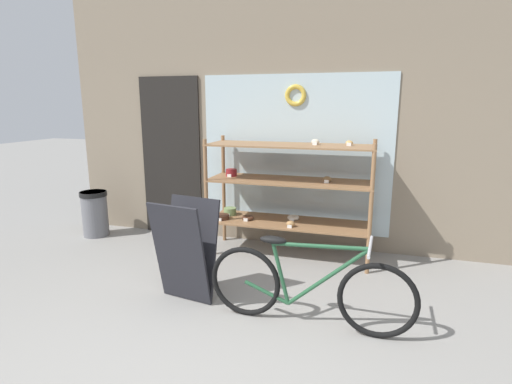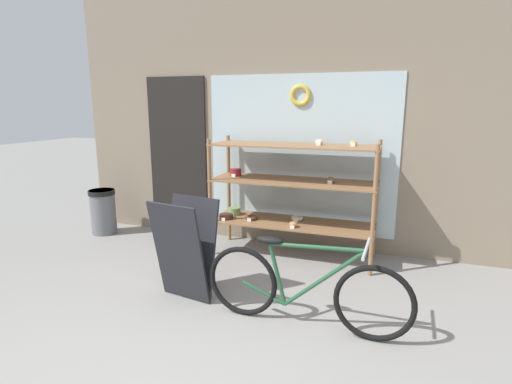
{
  "view_description": "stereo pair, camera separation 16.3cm",
  "coord_description": "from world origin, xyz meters",
  "px_view_note": "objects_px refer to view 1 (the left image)",
  "views": [
    {
      "loc": [
        1.15,
        -1.97,
        1.75
      ],
      "look_at": [
        0.11,
        1.47,
        0.96
      ],
      "focal_mm": 28.0,
      "sensor_mm": 36.0,
      "label": 1
    },
    {
      "loc": [
        1.3,
        -1.92,
        1.75
      ],
      "look_at": [
        0.11,
        1.47,
        0.96
      ],
      "focal_mm": 28.0,
      "sensor_mm": 36.0,
      "label": 2
    }
  ],
  "objects_px": {
    "display_case": "(285,187)",
    "bicycle": "(307,287)",
    "trash_bin": "(95,212)",
    "sandwich_board": "(186,251)"
  },
  "relations": [
    {
      "from": "trash_bin",
      "to": "bicycle",
      "type": "bearing_deg",
      "value": -24.55
    },
    {
      "from": "display_case",
      "to": "sandwich_board",
      "type": "relative_size",
      "value": 2.03
    },
    {
      "from": "bicycle",
      "to": "trash_bin",
      "type": "xyz_separation_m",
      "value": [
        -3.13,
        1.43,
        0.0
      ]
    },
    {
      "from": "bicycle",
      "to": "trash_bin",
      "type": "height_order",
      "value": "bicycle"
    },
    {
      "from": "bicycle",
      "to": "trash_bin",
      "type": "relative_size",
      "value": 2.74
    },
    {
      "from": "sandwich_board",
      "to": "trash_bin",
      "type": "bearing_deg",
      "value": 156.45
    },
    {
      "from": "display_case",
      "to": "trash_bin",
      "type": "relative_size",
      "value": 3.07
    },
    {
      "from": "bicycle",
      "to": "sandwich_board",
      "type": "bearing_deg",
      "value": 175.36
    },
    {
      "from": "display_case",
      "to": "bicycle",
      "type": "bearing_deg",
      "value": -70.69
    },
    {
      "from": "display_case",
      "to": "sandwich_board",
      "type": "distance_m",
      "value": 1.51
    }
  ]
}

